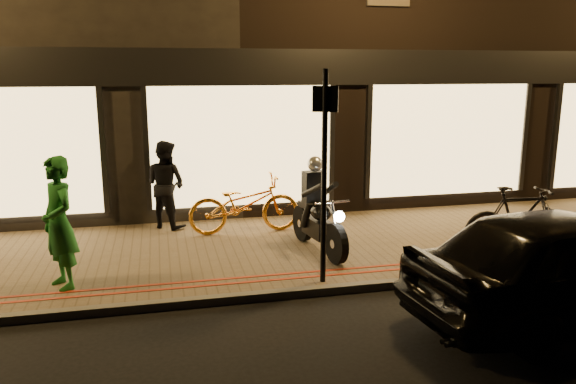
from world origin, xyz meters
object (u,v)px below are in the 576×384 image
at_px(motorcycle, 318,215).
at_px(bicycle_gold, 244,204).
at_px(sign_post, 324,167).
at_px(person_green, 59,223).
at_px(parked_car, 571,264).

relative_size(motorcycle, bicycle_gold, 0.94).
bearing_deg(sign_post, motorcycle, 77.24).
height_order(person_green, parked_car, person_green).
relative_size(motorcycle, parked_car, 0.45).
xyz_separation_m(motorcycle, parked_car, (2.43, -3.01, -0.00)).
relative_size(sign_post, bicycle_gold, 1.45).
bearing_deg(sign_post, parked_car, -30.72).
bearing_deg(sign_post, bicycle_gold, 104.79).
distance_m(motorcycle, person_green, 4.00).
bearing_deg(parked_car, motorcycle, 32.30).
xyz_separation_m(bicycle_gold, person_green, (-2.88, -2.09, 0.38)).
distance_m(sign_post, person_green, 3.73).
bearing_deg(bicycle_gold, parked_car, -142.30).
height_order(bicycle_gold, person_green, person_green).
bearing_deg(sign_post, person_green, 170.20).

